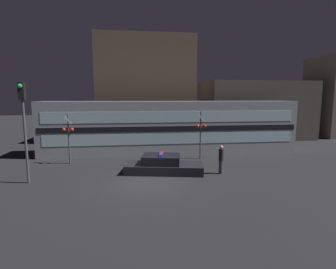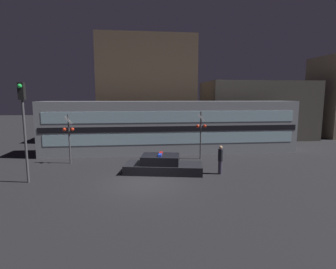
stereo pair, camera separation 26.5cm
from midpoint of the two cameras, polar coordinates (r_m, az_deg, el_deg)
name	(u,v)px [view 2 (the right image)]	position (r m, az deg, el deg)	size (l,w,h in m)	color
ground_plane	(145,183)	(14.60, -4.55, -10.45)	(120.00, 120.00, 0.00)	black
train	(171,127)	(22.20, 1.06, 1.67)	(21.06, 2.92, 4.33)	#999EA5
police_car	(163,165)	(16.37, -0.71, -6.76)	(5.03, 2.74, 1.22)	black
pedestrian	(220,159)	(16.28, 11.79, -5.35)	(0.30, 0.30, 1.76)	#3F384C
crossing_signal_near	(201,131)	(19.75, 7.55, 0.75)	(0.78, 0.30, 3.61)	#4C4C51
crossing_signal_far	(69,134)	(19.49, -20.41, 0.02)	(0.78, 0.30, 3.48)	#4C4C51
traffic_light_corner	(23,113)	(15.83, -28.58, 4.07)	(0.30, 0.46, 5.41)	#4C4C51
building_left	(147,90)	(29.10, -4.44, 9.60)	(9.99, 6.27, 10.87)	brown
building_center	(256,110)	(32.20, 18.81, 5.06)	(11.82, 6.73, 6.40)	#47423D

